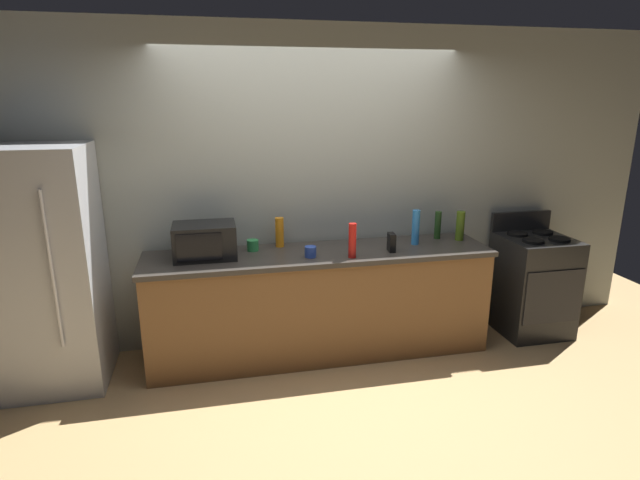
{
  "coord_description": "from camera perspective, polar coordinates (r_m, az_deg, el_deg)",
  "views": [
    {
      "loc": [
        -0.85,
        -3.49,
        2.13
      ],
      "look_at": [
        0.0,
        0.4,
        1.0
      ],
      "focal_mm": 28.69,
      "sensor_mm": 36.0,
      "label": 1
    }
  ],
  "objects": [
    {
      "name": "bottle_olive_oil",
      "position": [
        4.64,
        15.36,
        1.54
      ],
      "size": [
        0.07,
        0.07,
        0.26
      ],
      "primitive_type": "cylinder",
      "color": "#4C6B19",
      "rests_on": "counter_run"
    },
    {
      "name": "bottle_spray_cleaner",
      "position": [
        4.41,
        10.62,
        1.4
      ],
      "size": [
        0.06,
        0.06,
        0.3
      ],
      "primitive_type": "cylinder",
      "color": "#338CE5",
      "rests_on": "counter_run"
    },
    {
      "name": "bottle_wine",
      "position": [
        4.64,
        13.0,
        1.64
      ],
      "size": [
        0.06,
        0.06,
        0.25
      ],
      "primitive_type": "cylinder",
      "color": "#1E3F19",
      "rests_on": "counter_run"
    },
    {
      "name": "microwave",
      "position": [
        4.09,
        -12.75,
        -0.09
      ],
      "size": [
        0.48,
        0.35,
        0.27
      ],
      "color": "black",
      "rests_on": "counter_run"
    },
    {
      "name": "back_wall",
      "position": [
        4.45,
        -1.13,
        5.75
      ],
      "size": [
        6.4,
        0.1,
        2.7
      ],
      "primitive_type": "cube",
      "color": "#9EA399",
      "rests_on": "ground_plane"
    },
    {
      "name": "ground_plane",
      "position": [
        4.17,
        1.21,
        -14.84
      ],
      "size": [
        8.0,
        8.0,
        0.0
      ],
      "primitive_type": "plane",
      "color": "tan"
    },
    {
      "name": "mug_green",
      "position": [
        4.22,
        -7.51,
        -0.59
      ],
      "size": [
        0.1,
        0.1,
        0.09
      ],
      "primitive_type": "cylinder",
      "color": "#2D8C47",
      "rests_on": "counter_run"
    },
    {
      "name": "mug_blue",
      "position": [
        4.02,
        -1.07,
        -1.31
      ],
      "size": [
        0.09,
        0.09,
        0.09
      ],
      "primitive_type": "cylinder",
      "color": "#2D4CB2",
      "rests_on": "counter_run"
    },
    {
      "name": "bottle_dish_soap",
      "position": [
        4.29,
        -4.54,
        0.88
      ],
      "size": [
        0.07,
        0.07,
        0.25
      ],
      "primitive_type": "cylinder",
      "color": "orange",
      "rests_on": "counter_run"
    },
    {
      "name": "cordless_phone",
      "position": [
        4.2,
        7.98,
        -0.26
      ],
      "size": [
        0.06,
        0.11,
        0.15
      ],
      "primitive_type": "cube",
      "rotation": [
        0.0,
        0.0,
        -0.09
      ],
      "color": "black",
      "rests_on": "counter_run"
    },
    {
      "name": "stove_range",
      "position": [
        5.1,
        22.61,
        -4.52
      ],
      "size": [
        0.6,
        0.61,
        1.08
      ],
      "color": "black",
      "rests_on": "ground_plane"
    },
    {
      "name": "refrigerator",
      "position": [
        4.25,
        -28.15,
        -2.9
      ],
      "size": [
        0.72,
        0.73,
        1.8
      ],
      "color": "#B7BABF",
      "rests_on": "ground_plane"
    },
    {
      "name": "counter_run",
      "position": [
        4.32,
        0.0,
        -7.02
      ],
      "size": [
        2.84,
        0.64,
        0.9
      ],
      "color": "brown",
      "rests_on": "ground_plane"
    },
    {
      "name": "bottle_hot_sauce",
      "position": [
        3.99,
        3.63,
        -0.06
      ],
      "size": [
        0.06,
        0.06,
        0.28
      ],
      "primitive_type": "cylinder",
      "color": "red",
      "rests_on": "counter_run"
    }
  ]
}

